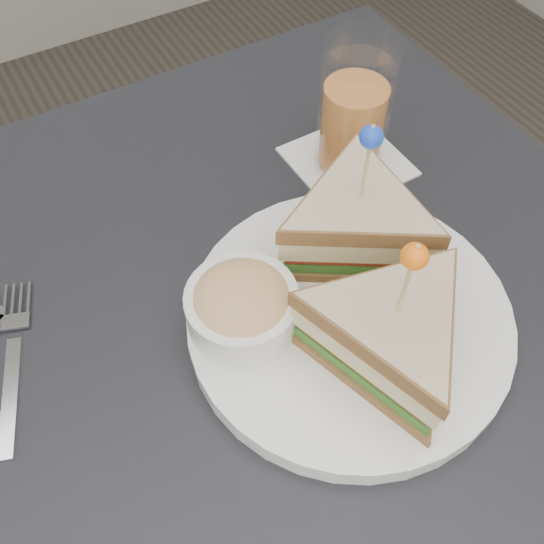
% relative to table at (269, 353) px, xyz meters
% --- Properties ---
extents(ground_plane, '(3.50, 3.50, 0.00)m').
position_rel_table_xyz_m(ground_plane, '(0.00, 0.00, -0.67)').
color(ground_plane, '#3F3833').
extents(table, '(0.80, 0.80, 0.75)m').
position_rel_table_xyz_m(table, '(0.00, 0.00, 0.00)').
color(table, black).
rests_on(table, ground).
extents(plate_meal, '(0.38, 0.38, 0.18)m').
position_rel_table_xyz_m(plate_meal, '(0.07, -0.04, 0.12)').
color(plate_meal, white).
rests_on(plate_meal, table).
extents(cutlery_fork, '(0.08, 0.18, 0.01)m').
position_rel_table_xyz_m(cutlery_fork, '(-0.22, 0.08, 0.08)').
color(cutlery_fork, white).
rests_on(cutlery_fork, table).
extents(drink_set, '(0.12, 0.12, 0.16)m').
position_rel_table_xyz_m(drink_set, '(0.18, 0.14, 0.15)').
color(drink_set, white).
rests_on(drink_set, table).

